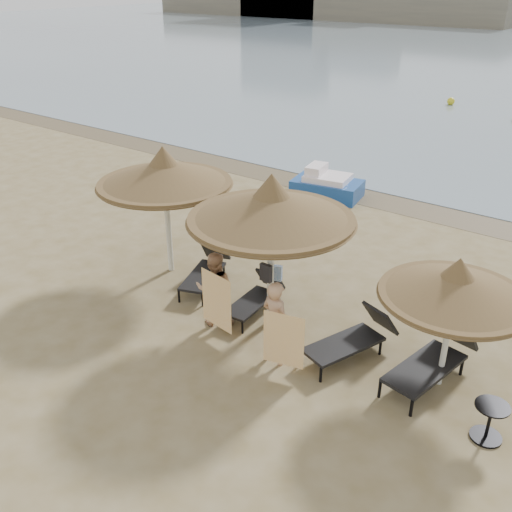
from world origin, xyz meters
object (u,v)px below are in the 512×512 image
Objects in this scene: pedal_boat at (326,185)px; lounger_far_left at (207,269)px; palapa_right at (456,286)px; person_left at (214,283)px; side_table at (489,423)px; lounger_near_left at (256,296)px; palapa_center at (271,207)px; lounger_near_right at (355,337)px; lounger_far_right at (435,358)px; palapa_left at (164,173)px; person_right at (276,316)px.

lounger_far_left is at bearing -93.98° from pedal_boat.
palapa_right is 4.71m from person_left.
lounger_near_left is at bearing 170.33° from side_table.
palapa_center is 2.94m from lounger_near_right.
palapa_right is 1.14× the size of lounger_far_right.
palapa_left is at bearing -170.90° from lounger_far_right.
palapa_center reaches higher than palapa_right.
side_table is at bearing -38.19° from palapa_right.
lounger_near_left is 1.17m from person_left.
lounger_far_left is (-5.77, 0.29, -1.63)m from palapa_right.
lounger_near_right is at bearing -26.43° from lounger_far_left.
palapa_right is 1.29× the size of lounger_far_left.
person_left is (1.28, -1.19, 0.57)m from lounger_far_left.
lounger_far_right is 3.43× the size of side_table.
palapa_center reaches higher than lounger_far_right.
lounger_far_left is (1.15, 0.03, -2.12)m from palapa_left.
lounger_far_right is 0.94× the size of pedal_boat.
person_right reaches higher than lounger_far_left.
palapa_center is at bearing -171.66° from person_left.
lounger_near_right is (5.28, -0.41, -2.10)m from palapa_left.
palapa_left is at bearing 161.28° from lounger_far_left.
person_left is (-5.59, -0.03, 0.64)m from side_table.
pedal_boat is at bearing 132.73° from palapa_right.
lounger_far_right reaches higher than lounger_near_right.
lounger_near_left is at bearing -4.73° from palapa_left.
lounger_far_right is 1.18× the size of person_left.
palapa_right is at bearing -146.74° from person_right.
palapa_left reaches higher than lounger_near_right.
palapa_left is at bearing 177.85° from palapa_right.
palapa_left is 7.07m from lounger_far_right.
person_right reaches higher than lounger_far_right.
side_table is at bearing -29.87° from lounger_far_left.
lounger_near_right is (4.13, -0.44, 0.02)m from lounger_far_left.
person_right is at bearing -46.80° from lounger_far_left.
palapa_left is at bearing -103.74° from pedal_boat.
palapa_left is 4.68m from person_right.
palapa_right is at bearing -15.29° from lounger_far_right.
palapa_right reaches higher than person_right.
lounger_far_right reaches higher than lounger_near_left.
lounger_near_left is (-0.53, 0.24, -2.27)m from palapa_center.
person_right reaches higher than lounger_near_left.
palapa_left is 8.39m from side_table.
lounger_near_right is 1.05× the size of person_right.
lounger_far_left is 4.15m from lounger_near_right.
lounger_near_left is (-4.11, 0.03, -1.66)m from palapa_right.
palapa_right is 3.91× the size of side_table.
palapa_center is 1.68× the size of person_right.
palapa_right is at bearing 141.81° from side_table.
side_table is (1.26, -0.94, -0.12)m from lounger_far_right.
palapa_center is 1.49× the size of lounger_far_right.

